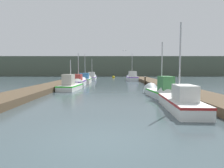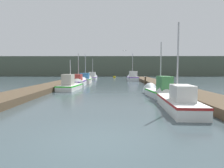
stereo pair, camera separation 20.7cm
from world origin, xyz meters
TOP-DOWN VIEW (x-y plane):
  - ground_plane at (0.00, 0.00)m, footprint 200.00×200.00m
  - dock_left at (-6.05, 16.00)m, footprint 2.48×40.00m
  - dock_right at (6.05, 16.00)m, footprint 2.48×40.00m
  - distant_shore_ridge at (0.00, 57.36)m, footprint 120.00×16.00m
  - fishing_boat_0 at (3.73, 4.92)m, footprint 1.59×5.60m
  - fishing_boat_1 at (3.80, 8.87)m, footprint 1.78×5.07m
  - fishing_boat_2 at (-3.69, 14.25)m, footprint 1.94×4.62m
  - fishing_boat_3 at (-3.68, 18.46)m, footprint 1.45×5.02m
  - fishing_boat_4 at (-3.62, 23.72)m, footprint 1.82×5.71m
  - fishing_boat_5 at (3.73, 28.98)m, footprint 1.76×4.58m
  - fishing_boat_6 at (-3.59, 33.57)m, footprint 1.54×4.96m
  - mooring_piling_0 at (4.69, 20.93)m, footprint 0.24×0.24m
  - mooring_piling_1 at (4.80, 32.39)m, footprint 0.34×0.34m
  - channel_buoy at (0.64, 39.11)m, footprint 0.61×0.61m
  - seagull_lead at (1.83, 19.59)m, footprint 0.55×0.31m

SIDE VIEW (x-z plane):
  - ground_plane at x=0.00m, z-range 0.00..0.00m
  - channel_buoy at x=0.64m, z-range -0.38..0.73m
  - dock_left at x=-6.05m, z-range 0.00..0.43m
  - dock_right at x=6.05m, z-range 0.00..0.43m
  - fishing_boat_0 at x=3.73m, z-range -1.94..2.75m
  - fishing_boat_2 at x=-3.69m, z-range -1.28..2.09m
  - fishing_boat_1 at x=3.80m, z-range -1.72..2.55m
  - fishing_boat_6 at x=-3.59m, z-range -1.77..2.63m
  - fishing_boat_4 at x=-3.62m, z-range -1.84..2.77m
  - fishing_boat_3 at x=-3.68m, z-range -1.63..2.57m
  - mooring_piling_0 at x=4.69m, z-range 0.01..1.05m
  - fishing_boat_5 at x=3.73m, z-range -2.00..3.07m
  - mooring_piling_1 at x=4.80m, z-range 0.01..1.36m
  - distant_shore_ridge at x=0.00m, z-range 0.00..5.50m
  - seagull_lead at x=1.83m, z-range 4.22..4.34m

